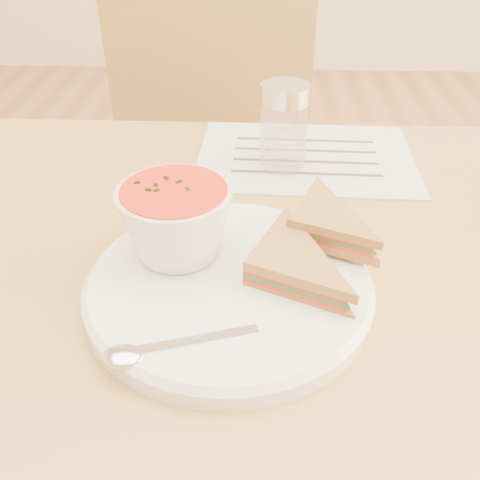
# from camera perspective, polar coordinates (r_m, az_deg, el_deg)

# --- Properties ---
(dining_table) EXTENTS (1.00, 0.70, 0.75)m
(dining_table) POSITION_cam_1_polar(r_m,az_deg,el_deg) (0.86, 3.00, -21.93)
(dining_table) COLOR #9D6830
(dining_table) RESTS_ON floor
(chair_far) EXTENTS (0.54, 0.54, 0.97)m
(chair_far) POSITION_cam_1_polar(r_m,az_deg,el_deg) (1.11, -0.39, 1.98)
(chair_far) COLOR brown
(chair_far) RESTS_ON floor
(plate) EXTENTS (0.33, 0.33, 0.02)m
(plate) POSITION_cam_1_polar(r_m,az_deg,el_deg) (0.52, -1.20, -5.03)
(plate) COLOR white
(plate) RESTS_ON dining_table
(soup_bowl) EXTENTS (0.13, 0.13, 0.08)m
(soup_bowl) POSITION_cam_1_polar(r_m,az_deg,el_deg) (0.53, -6.79, 1.61)
(soup_bowl) COLOR white
(soup_bowl) RESTS_ON plate
(sandwich_half_a) EXTENTS (0.14, 0.14, 0.03)m
(sandwich_half_a) POSITION_cam_1_polar(r_m,az_deg,el_deg) (0.49, 0.30, -3.88)
(sandwich_half_a) COLOR #9B6836
(sandwich_half_a) RESTS_ON plate
(sandwich_half_b) EXTENTS (0.13, 0.13, 0.03)m
(sandwich_half_b) POSITION_cam_1_polar(r_m,az_deg,el_deg) (0.54, 4.93, 0.90)
(sandwich_half_b) COLOR #9B6836
(sandwich_half_b) RESTS_ON plate
(spoon) EXTENTS (0.17, 0.09, 0.01)m
(spoon) POSITION_cam_1_polar(r_m,az_deg,el_deg) (0.45, -5.87, -10.93)
(spoon) COLOR silver
(spoon) RESTS_ON plate
(paper_menu) EXTENTS (0.31, 0.23, 0.00)m
(paper_menu) POSITION_cam_1_polar(r_m,az_deg,el_deg) (0.77, 6.99, 8.80)
(paper_menu) COLOR silver
(paper_menu) RESTS_ON dining_table
(condiment_shaker) EXTENTS (0.07, 0.07, 0.12)m
(condiment_shaker) POSITION_cam_1_polar(r_m,az_deg,el_deg) (0.72, 4.67, 11.83)
(condiment_shaker) COLOR silver
(condiment_shaker) RESTS_ON dining_table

